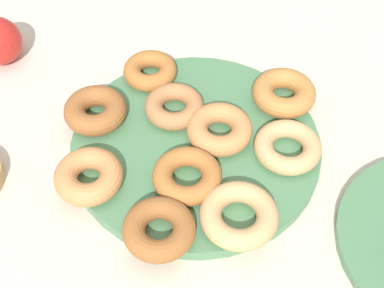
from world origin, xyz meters
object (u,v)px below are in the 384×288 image
object	(u,v)px
donut_4	(284,93)
donut_2	(239,215)
donut_3	(174,106)
donut_1	(219,129)
donut_9	(150,71)
donut_6	(89,176)
donut_7	(288,147)
donut_5	(191,176)
donut_plate	(196,145)
donut_8	(95,110)
donut_0	(159,229)

from	to	relation	value
donut_4	donut_2	bearing A→B (deg)	79.29
donut_4	donut_3	bearing A→B (deg)	18.40
donut_3	donut_1	bearing A→B (deg)	154.49
donut_9	donut_3	bearing A→B (deg)	126.93
donut_6	donut_7	distance (m)	0.26
donut_7	donut_1	bearing A→B (deg)	-9.03
donut_2	donut_5	world-z (taller)	same
donut_plate	donut_2	size ratio (longest dim) A/B	3.56
donut_3	donut_4	distance (m)	0.16
donut_7	donut_9	bearing A→B (deg)	-28.15
donut_5	donut_6	world-z (taller)	donut_6
donut_3	donut_9	bearing A→B (deg)	-53.07
donut_6	donut_3	bearing A→B (deg)	-121.11
donut_8	donut_2	bearing A→B (deg)	147.96
donut_2	donut_8	xyz separation A→B (m)	(0.21, -0.13, 0.00)
donut_7	donut_0	bearing A→B (deg)	46.64
donut_5	donut_6	distance (m)	0.13
donut_5	donut_4	bearing A→B (deg)	-122.86
donut_1	donut_7	size ratio (longest dim) A/B	1.00
donut_8	donut_7	bearing A→B (deg)	175.81
donut_4	donut_9	xyz separation A→B (m)	(0.20, -0.01, -0.00)
donut_1	donut_7	bearing A→B (deg)	170.97
donut_1	donut_3	distance (m)	0.07
donut_5	donut_9	distance (m)	0.20
donut_0	donut_8	bearing A→B (deg)	-53.50
donut_plate	donut_1	size ratio (longest dim) A/B	3.80
donut_2	donut_8	bearing A→B (deg)	-32.04
donut_1	donut_6	xyz separation A→B (m)	(0.15, 0.10, 0.00)
donut_7	donut_8	size ratio (longest dim) A/B	1.02
donut_1	donut_3	world-z (taller)	donut_1
donut_0	donut_9	world-z (taller)	donut_0
donut_9	donut_0	bearing A→B (deg)	104.57
donut_4	donut_5	bearing A→B (deg)	57.14
donut_0	donut_8	size ratio (longest dim) A/B	1.00
donut_5	donut_7	size ratio (longest dim) A/B	0.99
donut_4	donut_7	xyz separation A→B (m)	(-0.01, 0.10, -0.00)
donut_1	donut_5	bearing A→B (deg)	72.96
donut_plate	donut_6	bearing A→B (deg)	36.84
donut_5	donut_8	xyz separation A→B (m)	(0.15, -0.09, 0.00)
donut_4	donut_9	bearing A→B (deg)	-4.36
donut_1	donut_4	xyz separation A→B (m)	(-0.08, -0.08, 0.00)
donut_0	donut_8	distance (m)	0.21
donut_3	donut_8	world-z (taller)	donut_8
donut_3	donut_8	bearing A→B (deg)	14.68
donut_9	donut_plate	bearing A→B (deg)	127.94
donut_0	donut_1	xyz separation A→B (m)	(-0.05, -0.16, 0.00)
donut_4	donut_0	bearing A→B (deg)	62.20
donut_3	donut_4	world-z (taller)	donut_4
donut_0	donut_8	xyz separation A→B (m)	(0.12, -0.17, 0.00)
donut_plate	donut_1	world-z (taller)	donut_1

